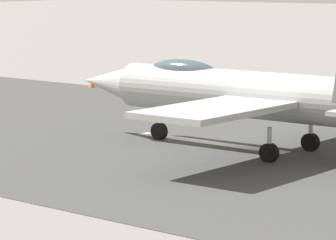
# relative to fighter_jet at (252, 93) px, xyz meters

# --- Properties ---
(ground_plane) EXTENTS (400.00, 400.00, 0.00)m
(ground_plane) POSITION_rel_fighter_jet_xyz_m (2.78, -0.59, -2.45)
(ground_plane) COLOR gray
(runway_strip) EXTENTS (240.00, 26.00, 0.02)m
(runway_strip) POSITION_rel_fighter_jet_xyz_m (2.76, -0.59, -2.44)
(runway_strip) COLOR #414242
(runway_strip) RESTS_ON ground
(fighter_jet) EXTENTS (17.55, 14.86, 5.65)m
(fighter_jet) POSITION_rel_fighter_jet_xyz_m (0.00, 0.00, 0.00)
(fighter_jet) COLOR #AEB0B4
(fighter_jet) RESTS_ON ground
(marker_cone_mid) EXTENTS (0.44, 0.44, 0.55)m
(marker_cone_mid) POSITION_rel_fighter_jet_xyz_m (7.73, -12.86, -2.18)
(marker_cone_mid) COLOR orange
(marker_cone_mid) RESTS_ON ground
(marker_cone_far) EXTENTS (0.44, 0.44, 0.55)m
(marker_cone_far) POSITION_rel_fighter_jet_xyz_m (21.99, -12.86, -2.18)
(marker_cone_far) COLOR orange
(marker_cone_far) RESTS_ON ground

